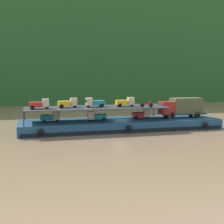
% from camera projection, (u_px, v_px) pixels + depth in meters
% --- Properties ---
extents(ground_plane, '(400.00, 400.00, 0.00)m').
position_uv_depth(ground_plane, '(121.00, 129.00, 47.51)').
color(ground_plane, '#7F664C').
extents(hillside_far_bank, '(117.20, 36.60, 34.37)m').
position_uv_depth(hillside_far_bank, '(70.00, 42.00, 103.71)').
color(hillside_far_bank, '#235628').
rests_on(hillside_far_bank, ground).
extents(cargo_barge, '(29.97, 7.93, 1.50)m').
position_uv_depth(cargo_barge, '(121.00, 125.00, 47.40)').
color(cargo_barge, navy).
rests_on(cargo_barge, ground).
extents(covered_lorry, '(7.90, 2.44, 3.10)m').
position_uv_depth(covered_lorry, '(182.00, 107.00, 49.73)').
color(covered_lorry, maroon).
rests_on(covered_lorry, cargo_barge).
extents(cargo_rack, '(20.77, 6.50, 2.00)m').
position_uv_depth(cargo_rack, '(96.00, 107.00, 46.17)').
color(cargo_rack, '#2D333D').
rests_on(cargo_rack, cargo_barge).
extents(mini_truck_lower_stern, '(2.77, 1.25, 1.38)m').
position_uv_depth(mini_truck_lower_stern, '(50.00, 117.00, 45.15)').
color(mini_truck_lower_stern, teal).
rests_on(mini_truck_lower_stern, cargo_barge).
extents(mini_truck_lower_aft, '(2.79, 1.29, 1.38)m').
position_uv_depth(mini_truck_lower_aft, '(97.00, 116.00, 45.93)').
color(mini_truck_lower_aft, teal).
rests_on(mini_truck_lower_aft, cargo_barge).
extents(mini_truck_lower_mid, '(2.79, 1.29, 1.38)m').
position_uv_depth(mini_truck_lower_mid, '(141.00, 114.00, 48.36)').
color(mini_truck_lower_mid, red).
rests_on(mini_truck_lower_mid, cargo_barge).
extents(mini_truck_upper_stern, '(2.75, 1.22, 1.38)m').
position_uv_depth(mini_truck_upper_stern, '(39.00, 104.00, 43.44)').
color(mini_truck_upper_stern, red).
rests_on(mini_truck_upper_stern, cargo_rack).
extents(mini_truck_upper_mid, '(2.77, 1.25, 1.38)m').
position_uv_depth(mini_truck_upper_mid, '(68.00, 103.00, 45.23)').
color(mini_truck_upper_mid, gold).
rests_on(mini_truck_upper_mid, cargo_rack).
extents(mini_truck_upper_fore, '(2.78, 1.27, 1.38)m').
position_uv_depth(mini_truck_upper_fore, '(95.00, 102.00, 46.09)').
color(mini_truck_upper_fore, teal).
rests_on(mini_truck_upper_fore, cargo_rack).
extents(mini_truck_upper_bow, '(2.77, 1.26, 1.38)m').
position_uv_depth(mini_truck_upper_bow, '(125.00, 102.00, 46.75)').
color(mini_truck_upper_bow, gold).
rests_on(mini_truck_upper_bow, cargo_rack).
extents(motorcycle_upper_port, '(1.90, 0.55, 0.87)m').
position_uv_depth(motorcycle_upper_port, '(147.00, 104.00, 46.03)').
color(motorcycle_upper_port, black).
rests_on(motorcycle_upper_port, cargo_rack).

